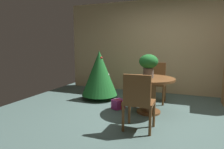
% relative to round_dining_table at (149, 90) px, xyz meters
% --- Properties ---
extents(ground_plane, '(6.60, 6.60, 0.00)m').
position_rel_round_dining_table_xyz_m(ground_plane, '(0.18, -0.36, -0.47)').
color(ground_plane, '#4C6660').
extents(back_wall_panel, '(6.00, 0.10, 2.60)m').
position_rel_round_dining_table_xyz_m(back_wall_panel, '(0.18, 1.84, 0.83)').
color(back_wall_panel, tan).
rests_on(back_wall_panel, ground_plane).
extents(round_dining_table, '(0.99, 0.99, 0.71)m').
position_rel_round_dining_table_xyz_m(round_dining_table, '(0.00, 0.00, 0.00)').
color(round_dining_table, brown).
rests_on(round_dining_table, ground_plane).
extents(flower_vase, '(0.37, 0.37, 0.46)m').
position_rel_round_dining_table_xyz_m(flower_vase, '(-0.03, 0.02, 0.53)').
color(flower_vase, '#665B51').
rests_on(flower_vase, round_dining_table).
extents(wooden_chair_far, '(0.47, 0.40, 0.94)m').
position_rel_round_dining_table_xyz_m(wooden_chair_far, '(0.00, 0.84, 0.06)').
color(wooden_chair_far, brown).
rests_on(wooden_chair_far, ground_plane).
extents(wooden_chair_near, '(0.47, 0.39, 0.92)m').
position_rel_round_dining_table_xyz_m(wooden_chair_near, '(0.00, -0.92, 0.05)').
color(wooden_chair_near, brown).
rests_on(wooden_chair_near, ground_plane).
extents(holiday_tree, '(0.89, 0.89, 1.22)m').
position_rel_round_dining_table_xyz_m(holiday_tree, '(-1.36, 0.58, 0.19)').
color(holiday_tree, brown).
rests_on(holiday_tree, ground_plane).
extents(gift_box_purple, '(0.28, 0.30, 0.20)m').
position_rel_round_dining_table_xyz_m(gift_box_purple, '(-0.65, 0.01, -0.37)').
color(gift_box_purple, '#9E287A').
rests_on(gift_box_purple, ground_plane).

